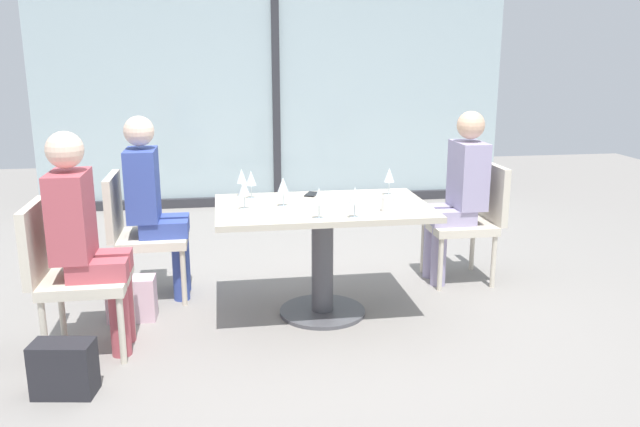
{
  "coord_description": "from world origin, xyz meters",
  "views": [
    {
      "loc": [
        -0.62,
        -3.88,
        1.66
      ],
      "look_at": [
        0.0,
        0.1,
        0.65
      ],
      "focal_mm": 36.07,
      "sensor_mm": 36.0,
      "label": 1
    }
  ],
  "objects_px": {
    "dining_table_main": "(322,233)",
    "person_far_left": "(153,199)",
    "wine_glass_4": "(283,186)",
    "coffee_cup": "(388,204)",
    "wine_glass_1": "(242,177)",
    "chair_side_end": "(67,269)",
    "wine_glass_5": "(355,196)",
    "person_side_end": "(84,233)",
    "wine_glass_2": "(319,197)",
    "wine_glass_3": "(251,179)",
    "chair_far_left": "(138,228)",
    "person_far_right": "(459,189)",
    "chair_far_right": "(472,215)",
    "handbag_1": "(64,369)",
    "wine_glass_6": "(389,176)",
    "wine_glass_0": "(244,188)",
    "cell_phone_on_table": "(312,194)",
    "handbag_0": "(132,299)"
  },
  "relations": [
    {
      "from": "wine_glass_1",
      "to": "wine_glass_6",
      "type": "distance_m",
      "value": 0.98
    },
    {
      "from": "wine_glass_3",
      "to": "wine_glass_6",
      "type": "distance_m",
      "value": 0.92
    },
    {
      "from": "wine_glass_1",
      "to": "wine_glass_2",
      "type": "xyz_separation_m",
      "value": [
        0.42,
        -0.68,
        0.0
      ]
    },
    {
      "from": "wine_glass_4",
      "to": "wine_glass_5",
      "type": "height_order",
      "value": "same"
    },
    {
      "from": "wine_glass_4",
      "to": "handbag_0",
      "type": "bearing_deg",
      "value": 174.68
    },
    {
      "from": "wine_glass_2",
      "to": "coffee_cup",
      "type": "height_order",
      "value": "wine_glass_2"
    },
    {
      "from": "person_far_right",
      "to": "wine_glass_1",
      "type": "xyz_separation_m",
      "value": [
        -1.58,
        -0.14,
        0.16
      ]
    },
    {
      "from": "dining_table_main",
      "to": "chair_far_right",
      "type": "bearing_deg",
      "value": 21.93
    },
    {
      "from": "chair_far_left",
      "to": "wine_glass_4",
      "type": "xyz_separation_m",
      "value": [
        0.95,
        -0.48,
        0.37
      ]
    },
    {
      "from": "person_far_left",
      "to": "cell_phone_on_table",
      "type": "bearing_deg",
      "value": -9.37
    },
    {
      "from": "person_far_left",
      "to": "wine_glass_4",
      "type": "bearing_deg",
      "value": -29.75
    },
    {
      "from": "wine_glass_1",
      "to": "coffee_cup",
      "type": "bearing_deg",
      "value": -33.32
    },
    {
      "from": "chair_side_end",
      "to": "wine_glass_0",
      "type": "relative_size",
      "value": 4.7
    },
    {
      "from": "person_far_left",
      "to": "handbag_1",
      "type": "xyz_separation_m",
      "value": [
        -0.34,
        -1.3,
        -0.56
      ]
    },
    {
      "from": "chair_far_left",
      "to": "person_far_right",
      "type": "xyz_separation_m",
      "value": [
        2.29,
        -0.0,
        0.2
      ]
    },
    {
      "from": "wine_glass_2",
      "to": "wine_glass_5",
      "type": "relative_size",
      "value": 1.0
    },
    {
      "from": "wine_glass_4",
      "to": "wine_glass_3",
      "type": "bearing_deg",
      "value": 126.18
    },
    {
      "from": "coffee_cup",
      "to": "handbag_1",
      "type": "bearing_deg",
      "value": -161.63
    },
    {
      "from": "person_far_left",
      "to": "wine_glass_1",
      "type": "relative_size",
      "value": 6.81
    },
    {
      "from": "cell_phone_on_table",
      "to": "chair_far_left",
      "type": "bearing_deg",
      "value": -165.5
    },
    {
      "from": "wine_glass_1",
      "to": "chair_side_end",
      "type": "bearing_deg",
      "value": -146.64
    },
    {
      "from": "chair_far_right",
      "to": "wine_glass_1",
      "type": "bearing_deg",
      "value": -175.09
    },
    {
      "from": "wine_glass_0",
      "to": "wine_glass_6",
      "type": "xyz_separation_m",
      "value": [
        0.98,
        0.26,
        0.0
      ]
    },
    {
      "from": "wine_glass_5",
      "to": "wine_glass_6",
      "type": "relative_size",
      "value": 1.0
    },
    {
      "from": "coffee_cup",
      "to": "handbag_1",
      "type": "relative_size",
      "value": 0.3
    },
    {
      "from": "coffee_cup",
      "to": "handbag_0",
      "type": "bearing_deg",
      "value": 168.71
    },
    {
      "from": "person_far_left",
      "to": "wine_glass_2",
      "type": "height_order",
      "value": "person_far_left"
    },
    {
      "from": "dining_table_main",
      "to": "wine_glass_1",
      "type": "distance_m",
      "value": 0.67
    },
    {
      "from": "chair_far_left",
      "to": "handbag_1",
      "type": "distance_m",
      "value": 1.37
    },
    {
      "from": "wine_glass_5",
      "to": "handbag_1",
      "type": "distance_m",
      "value": 1.78
    },
    {
      "from": "person_far_right",
      "to": "wine_glass_1",
      "type": "distance_m",
      "value": 1.59
    },
    {
      "from": "chair_far_right",
      "to": "person_side_end",
      "type": "relative_size",
      "value": 0.69
    },
    {
      "from": "chair_far_right",
      "to": "wine_glass_3",
      "type": "xyz_separation_m",
      "value": [
        -1.63,
        -0.23,
        0.37
      ]
    },
    {
      "from": "person_side_end",
      "to": "wine_glass_6",
      "type": "bearing_deg",
      "value": 16.09
    },
    {
      "from": "person_far_left",
      "to": "wine_glass_2",
      "type": "xyz_separation_m",
      "value": [
        1.01,
        -0.82,
        0.16
      ]
    },
    {
      "from": "wine_glass_3",
      "to": "coffee_cup",
      "type": "distance_m",
      "value": 0.93
    },
    {
      "from": "coffee_cup",
      "to": "cell_phone_on_table",
      "type": "height_order",
      "value": "coffee_cup"
    },
    {
      "from": "dining_table_main",
      "to": "person_far_left",
      "type": "height_order",
      "value": "person_far_left"
    },
    {
      "from": "dining_table_main",
      "to": "wine_glass_4",
      "type": "xyz_separation_m",
      "value": [
        -0.25,
        0.0,
        0.32
      ]
    },
    {
      "from": "wine_glass_4",
      "to": "coffee_cup",
      "type": "distance_m",
      "value": 0.66
    },
    {
      "from": "person_far_right",
      "to": "wine_glass_6",
      "type": "distance_m",
      "value": 0.68
    },
    {
      "from": "chair_far_right",
      "to": "handbag_1",
      "type": "bearing_deg",
      "value": -153.66
    },
    {
      "from": "person_side_end",
      "to": "wine_glass_5",
      "type": "distance_m",
      "value": 1.52
    },
    {
      "from": "person_far_left",
      "to": "wine_glass_0",
      "type": "relative_size",
      "value": 6.81
    },
    {
      "from": "chair_side_end",
      "to": "handbag_0",
      "type": "xyz_separation_m",
      "value": [
        0.27,
        0.41,
        -0.36
      ]
    },
    {
      "from": "chair_side_end",
      "to": "cell_phone_on_table",
      "type": "xyz_separation_m",
      "value": [
        1.47,
        0.63,
        0.24
      ]
    },
    {
      "from": "chair_side_end",
      "to": "wine_glass_5",
      "type": "xyz_separation_m",
      "value": [
        1.62,
        -0.03,
        0.37
      ]
    },
    {
      "from": "wine_glass_1",
      "to": "handbag_1",
      "type": "xyz_separation_m",
      "value": [
        -0.94,
        -1.16,
        -0.72
      ]
    },
    {
      "from": "wine_glass_1",
      "to": "cell_phone_on_table",
      "type": "height_order",
      "value": "wine_glass_1"
    },
    {
      "from": "chair_far_left",
      "to": "wine_glass_1",
      "type": "bearing_deg",
      "value": -11.58
    }
  ]
}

